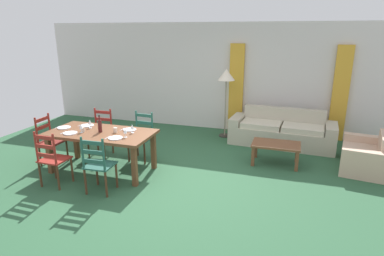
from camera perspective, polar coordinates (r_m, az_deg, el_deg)
ground_plane at (r=5.77m, az=-3.62°, el=-8.96°), size 9.60×9.60×0.02m
wall_far at (r=8.43m, az=4.44°, el=8.94°), size 9.60×0.16×2.70m
curtain_panel_left at (r=8.23m, az=7.78°, el=6.88°), size 0.35×0.08×2.20m
curtain_panel_right at (r=8.17m, az=24.65°, el=5.44°), size 0.35×0.08×2.20m
dining_table at (r=6.05m, az=-15.74°, el=-1.44°), size 1.90×0.96×0.75m
dining_chair_near_left at (r=5.79m, az=-23.41°, el=-5.00°), size 0.43×0.41×0.96m
dining_chair_near_right at (r=5.30m, az=-16.20°, el=-6.24°), size 0.44×0.42×0.96m
dining_chair_far_left at (r=6.93m, az=-15.72°, el=-0.76°), size 0.43×0.41×0.96m
dining_chair_far_right at (r=6.50m, az=-8.85°, el=-1.47°), size 0.45×0.43×0.96m
dining_chair_head_west at (r=6.79m, az=-23.76°, el=-1.95°), size 0.42×0.43×0.96m
dinner_plate_near_left at (r=6.09m, az=-20.64°, el=-0.85°), size 0.24×0.24×0.02m
fork_near_left at (r=6.19m, az=-21.73°, el=-0.76°), size 0.02×0.17×0.01m
dinner_plate_near_right at (r=5.59m, az=-13.34°, el=-1.73°), size 0.24×0.24×0.02m
fork_near_right at (r=5.67m, az=-14.64°, el=-1.63°), size 0.02×0.17×0.01m
dinner_plate_far_left at (r=6.47m, az=-17.95°, el=0.42°), size 0.24×0.24×0.02m
fork_far_left at (r=6.56m, az=-19.02°, el=0.48°), size 0.03×0.17×0.01m
dinner_plate_far_right at (r=6.00m, az=-10.92°, el=-0.30°), size 0.24×0.24×0.02m
fork_far_right at (r=6.08m, az=-12.16°, el=-0.23°), size 0.02×0.17×0.01m
dinner_plate_head_west at (r=6.48m, az=-21.60°, el=0.07°), size 0.24×0.24×0.02m
fork_head_west at (r=6.58m, az=-22.61°, el=0.13°), size 0.03×0.17×0.01m
wine_bottle at (r=5.99m, az=-15.93°, el=0.39°), size 0.07×0.07×0.32m
wine_glass_near_left at (r=6.05m, az=-18.99°, el=0.20°), size 0.06×0.06×0.16m
wine_glass_near_right at (r=5.58m, az=-11.69°, el=-0.55°), size 0.06×0.06×0.16m
wine_glass_far_left at (r=6.29m, az=-17.56°, el=0.96°), size 0.06×0.06×0.16m
wine_glass_far_right at (r=5.81m, az=-10.49°, el=0.20°), size 0.06×0.06×0.16m
coffee_cup_primary at (r=5.91m, az=-13.35°, el=-0.36°), size 0.07×0.07×0.09m
coffee_cup_secondary at (r=6.12m, az=-18.68°, el=-0.22°), size 0.07×0.07×0.09m
couch at (r=7.60m, az=15.54°, el=-0.68°), size 2.33×0.96×0.80m
coffee_table at (r=6.43m, az=14.57°, el=-3.19°), size 0.90×0.56×0.42m
armchair_upholstered at (r=6.84m, az=28.73°, el=-4.53°), size 0.96×1.27×0.72m
standing_lamp at (r=7.69m, az=6.05°, el=8.60°), size 0.40×0.40×1.64m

